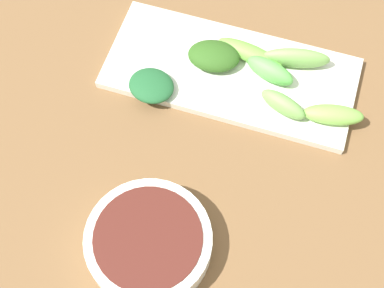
# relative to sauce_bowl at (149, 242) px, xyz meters

# --- Properties ---
(tabletop) EXTENTS (2.10, 2.10, 0.02)m
(tabletop) POSITION_rel_sauce_bowl_xyz_m (0.13, -0.03, -0.03)
(tabletop) COLOR brown
(tabletop) RESTS_ON ground
(sauce_bowl) EXTENTS (0.15, 0.15, 0.04)m
(sauce_bowl) POSITION_rel_sauce_bowl_xyz_m (0.00, 0.00, 0.00)
(sauce_bowl) COLOR white
(sauce_bowl) RESTS_ON tabletop
(serving_plate) EXTENTS (0.15, 0.34, 0.01)m
(serving_plate) POSITION_rel_sauce_bowl_xyz_m (0.27, -0.02, -0.01)
(serving_plate) COLOR silver
(serving_plate) RESTS_ON tabletop
(broccoli_stalk_0) EXTENTS (0.04, 0.07, 0.03)m
(broccoli_stalk_0) POSITION_rel_sauce_bowl_xyz_m (0.23, -0.11, 0.01)
(broccoli_stalk_0) COLOR #70A950
(broccoli_stalk_0) RESTS_ON serving_plate
(broccoli_leafy_1) EXTENTS (0.06, 0.07, 0.02)m
(broccoli_leafy_1) POSITION_rel_sauce_bowl_xyz_m (0.20, 0.07, 0.00)
(broccoli_leafy_1) COLOR #205A2E
(broccoli_leafy_1) RESTS_ON serving_plate
(broccoli_stalk_2) EXTENTS (0.05, 0.07, 0.03)m
(broccoli_stalk_2) POSITION_rel_sauce_bowl_xyz_m (0.27, -0.08, 0.01)
(broccoli_stalk_2) COLOR #5DBA4E
(broccoli_stalk_2) RESTS_ON serving_plate
(broccoli_leafy_3) EXTENTS (0.06, 0.08, 0.03)m
(broccoli_leafy_3) POSITION_rel_sauce_bowl_xyz_m (0.27, 0.00, 0.01)
(broccoli_leafy_3) COLOR #2E5A1D
(broccoli_leafy_3) RESTS_ON serving_plate
(broccoli_stalk_4) EXTENTS (0.04, 0.10, 0.03)m
(broccoli_stalk_4) POSITION_rel_sauce_bowl_xyz_m (0.30, -0.11, 0.01)
(broccoli_stalk_4) COLOR #77AD54
(broccoli_stalk_4) RESTS_ON serving_plate
(broccoli_stalk_5) EXTENTS (0.04, 0.10, 0.02)m
(broccoli_stalk_5) POSITION_rel_sauce_bowl_xyz_m (0.29, -0.04, 0.00)
(broccoli_stalk_5) COLOR #6EB541
(broccoli_stalk_5) RESTS_ON serving_plate
(broccoli_stalk_6) EXTENTS (0.04, 0.08, 0.02)m
(broccoli_stalk_6) POSITION_rel_sauce_bowl_xyz_m (0.23, -0.17, 0.00)
(broccoli_stalk_6) COLOR #79BA4A
(broccoli_stalk_6) RESTS_ON serving_plate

